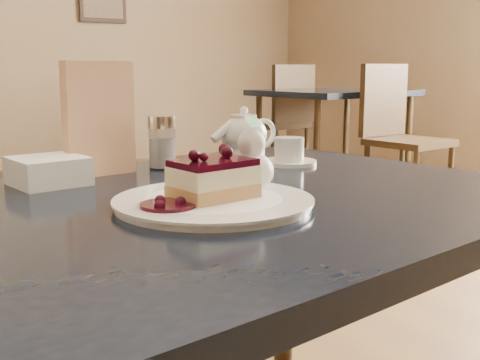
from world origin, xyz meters
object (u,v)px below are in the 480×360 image
main_table (195,249)px  cheesecake_slice (213,179)px  tea_set (253,140)px  dessert_plate (213,203)px  bg_table_far_right (332,185)px

main_table → cheesecake_slice: bearing=-90.0°
cheesecake_slice → tea_set: 0.48m
cheesecake_slice → dessert_plate: bearing=-97.5°
bg_table_far_right → main_table: bearing=-141.1°
main_table → cheesecake_slice: (0.01, -0.05, 0.11)m
main_table → bg_table_far_right: bearing=37.4°
bg_table_far_right → dessert_plate: bearing=-140.5°
dessert_plate → cheesecake_slice: 0.03m
cheesecake_slice → tea_set: tea_set is taller
main_table → dessert_plate: bearing=-90.0°
main_table → tea_set: 0.46m
tea_set → bg_table_far_right: bearing=45.0°
bg_table_far_right → cheesecake_slice: bearing=-140.5°
dessert_plate → tea_set: size_ratio=1.11×
cheesecake_slice → bg_table_far_right: bearing=38.0°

